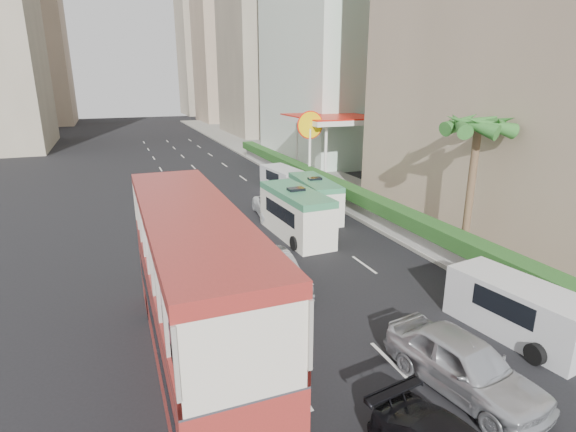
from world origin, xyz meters
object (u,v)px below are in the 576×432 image
panel_van_far (283,180)px  car_silver_lane_a (274,287)px  panel_van_near (518,309)px  shell_station (331,148)px  car_silver_lane_b (460,389)px  minibus_near (296,214)px  double_decker_bus (195,291)px  van_asset (273,217)px  minibus_far (314,198)px  palm_tree (470,191)px

panel_van_far → car_silver_lane_a: bearing=-117.9°
panel_van_near → shell_station: 25.84m
car_silver_lane_b → minibus_near: minibus_near is taller
car_silver_lane_a → car_silver_lane_b: (2.77, -8.09, 0.00)m
shell_station → car_silver_lane_a: bearing=-122.7°
car_silver_lane_a → double_decker_bus: bearing=-135.6°
panel_van_far → car_silver_lane_b: bearing=-104.3°
van_asset → panel_van_near: 16.52m
car_silver_lane_b → shell_station: bearing=61.5°
minibus_far → van_asset: bearing=165.5°
minibus_far → double_decker_bus: bearing=-123.0°
double_decker_bus → minibus_far: double_decker_bus is taller
car_silver_lane_a → car_silver_lane_b: 8.55m
car_silver_lane_a → shell_station: shell_station is taller
van_asset → shell_station: shell_station is taller
double_decker_bus → panel_van_far: 22.41m
minibus_far → panel_van_far: 6.70m
double_decker_bus → shell_station: 28.02m
minibus_far → panel_van_far: minibus_far is taller
panel_van_near → panel_van_far: (-0.23, 22.03, 0.00)m
car_silver_lane_a → palm_tree: size_ratio=0.71×
car_silver_lane_a → panel_van_far: 16.83m
double_decker_bus → minibus_far: bearing=53.0°
double_decker_bus → palm_tree: 14.39m
palm_tree → car_silver_lane_b: bearing=-132.1°
minibus_near → minibus_far: 4.09m
panel_van_near → car_silver_lane_a: bearing=127.1°
panel_van_near → palm_tree: bearing=53.9°
minibus_far → palm_tree: 10.18m
panel_van_far → palm_tree: bearing=-83.3°
panel_van_far → minibus_far: bearing=-99.2°
van_asset → car_silver_lane_b: bearing=-84.6°
van_asset → palm_tree: (6.40, -10.00, 3.38)m
minibus_near → panel_van_far: minibus_near is taller
panel_van_near → panel_van_far: size_ratio=1.00×
double_decker_bus → palm_tree: palm_tree is taller
minibus_near → minibus_far: minibus_near is taller
minibus_far → car_silver_lane_a: bearing=-119.7°
car_silver_lane_b → minibus_far: minibus_far is taller
palm_tree → shell_station: bearing=83.4°
minibus_near → palm_tree: 9.06m
minibus_near → palm_tree: bearing=-45.2°
car_silver_lane_a → van_asset: size_ratio=1.00×
double_decker_bus → panel_van_near: bearing=-11.7°
palm_tree → double_decker_bus: bearing=-163.8°
car_silver_lane_b → van_asset: bearing=78.4°
minibus_far → minibus_near: bearing=-125.3°
car_silver_lane_b → panel_van_near: size_ratio=1.03×
van_asset → panel_van_far: (2.91, 5.84, 0.95)m
double_decker_bus → shell_station: (16.00, 23.00, 0.22)m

